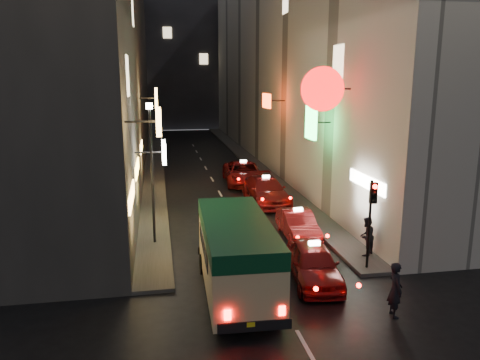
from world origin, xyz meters
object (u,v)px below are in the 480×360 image
taxi_near (314,260)px  pedestrian_crossing (396,286)px  lamp_post (152,164)px  traffic_light (372,206)px  minibus (236,248)px

taxi_near → pedestrian_crossing: pedestrian_crossing is taller
pedestrian_crossing → lamp_post: 11.21m
traffic_light → lamp_post: size_ratio=0.56×
taxi_near → lamp_post: size_ratio=0.86×
taxi_near → lamp_post: lamp_post is taller
taxi_near → traffic_light: 3.05m
pedestrian_crossing → lamp_post: lamp_post is taller
pedestrian_crossing → lamp_post: size_ratio=0.33×
minibus → taxi_near: bearing=11.1°
taxi_near → lamp_post: 8.17m
pedestrian_crossing → traffic_light: size_ratio=0.58×
taxi_near → pedestrian_crossing: 3.39m
taxi_near → pedestrian_crossing: bearing=-60.2°
minibus → pedestrian_crossing: size_ratio=3.12×
taxi_near → pedestrian_crossing: (1.68, -2.94, 0.20)m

